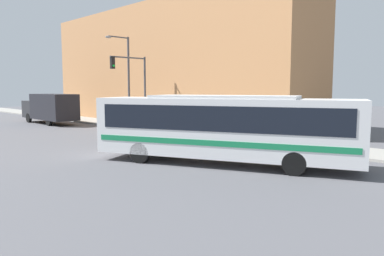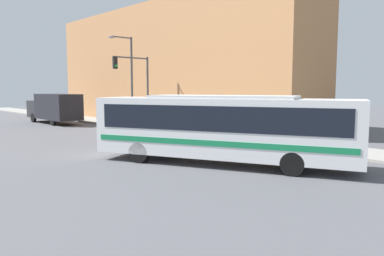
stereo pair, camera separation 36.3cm
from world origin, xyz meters
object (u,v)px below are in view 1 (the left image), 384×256
(street_lamp, at_px, (126,74))
(traffic_light_pole, at_px, (134,80))
(fire_hydrant, at_px, (224,132))
(delivery_truck, at_px, (50,107))
(pedestrian_near_corner, at_px, (184,119))
(city_bus, at_px, (224,125))

(street_lamp, bearing_deg, traffic_light_pole, -110.86)
(fire_hydrant, relative_size, street_lamp, 0.10)
(traffic_light_pole, bearing_deg, street_lamp, 69.14)
(traffic_light_pole, distance_m, street_lamp, 2.58)
(traffic_light_pole, xyz_separation_m, street_lamp, (0.90, 2.36, 0.51))
(delivery_truck, height_order, traffic_light_pole, traffic_light_pole)
(street_lamp, relative_size, pedestrian_near_corner, 4.14)
(city_bus, distance_m, pedestrian_near_corner, 11.89)
(traffic_light_pole, height_order, pedestrian_near_corner, traffic_light_pole)
(traffic_light_pole, relative_size, street_lamp, 0.76)
(pedestrian_near_corner, bearing_deg, city_bus, -124.88)
(delivery_truck, bearing_deg, pedestrian_near_corner, -74.49)
(traffic_light_pole, relative_size, pedestrian_near_corner, 3.15)
(street_lamp, xyz_separation_m, pedestrian_near_corner, (0.91, -6.13, -3.48))
(delivery_truck, bearing_deg, city_bus, -96.69)
(city_bus, height_order, fire_hydrant, city_bus)
(delivery_truck, xyz_separation_m, pedestrian_near_corner, (3.97, -14.29, -0.49))
(delivery_truck, height_order, pedestrian_near_corner, delivery_truck)
(delivery_truck, xyz_separation_m, fire_hydrant, (3.08, -19.05, -1.03))
(fire_hydrant, bearing_deg, pedestrian_near_corner, 79.46)
(delivery_truck, height_order, street_lamp, street_lamp)
(fire_hydrant, distance_m, traffic_light_pole, 9.27)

